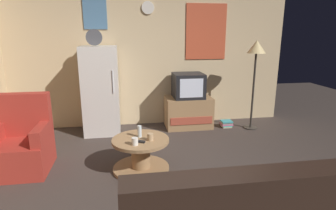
{
  "coord_description": "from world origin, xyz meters",
  "views": [
    {
      "loc": [
        -0.46,
        -2.76,
        1.72
      ],
      "look_at": [
        0.12,
        0.9,
        0.75
      ],
      "focal_mm": 29.78,
      "sensor_mm": 36.0,
      "label": 1
    }
  ],
  "objects_px": {
    "mug_ceramic_tan": "(150,137)",
    "standing_lamp": "(256,54)",
    "mug_ceramic_white": "(135,141)",
    "tv_stand": "(188,112)",
    "remote_control": "(139,141)",
    "crt_tv": "(188,86)",
    "book_stack": "(226,124)",
    "armchair": "(21,144)",
    "wine_glass": "(140,131)",
    "coffee_table": "(141,154)",
    "fridge": "(101,90)"
  },
  "relations": [
    {
      "from": "mug_ceramic_white",
      "to": "armchair",
      "type": "height_order",
      "value": "armchair"
    },
    {
      "from": "tv_stand",
      "to": "crt_tv",
      "type": "xyz_separation_m",
      "value": [
        -0.01,
        -0.0,
        0.5
      ]
    },
    {
      "from": "tv_stand",
      "to": "standing_lamp",
      "type": "bearing_deg",
      "value": -13.2
    },
    {
      "from": "wine_glass",
      "to": "mug_ceramic_tan",
      "type": "bearing_deg",
      "value": -48.72
    },
    {
      "from": "mug_ceramic_tan",
      "to": "standing_lamp",
      "type": "bearing_deg",
      "value": 34.51
    },
    {
      "from": "mug_ceramic_tan",
      "to": "coffee_table",
      "type": "bearing_deg",
      "value": 149.05
    },
    {
      "from": "crt_tv",
      "to": "standing_lamp",
      "type": "height_order",
      "value": "standing_lamp"
    },
    {
      "from": "crt_tv",
      "to": "standing_lamp",
      "type": "relative_size",
      "value": 0.34
    },
    {
      "from": "armchair",
      "to": "coffee_table",
      "type": "bearing_deg",
      "value": -10.03
    },
    {
      "from": "fridge",
      "to": "armchair",
      "type": "distance_m",
      "value": 1.62
    },
    {
      "from": "mug_ceramic_white",
      "to": "book_stack",
      "type": "xyz_separation_m",
      "value": [
        1.76,
        1.62,
        -0.41
      ]
    },
    {
      "from": "crt_tv",
      "to": "armchair",
      "type": "xyz_separation_m",
      "value": [
        -2.47,
        -1.29,
        -0.45
      ]
    },
    {
      "from": "fridge",
      "to": "standing_lamp",
      "type": "distance_m",
      "value": 2.75
    },
    {
      "from": "mug_ceramic_white",
      "to": "armchair",
      "type": "relative_size",
      "value": 0.09
    },
    {
      "from": "tv_stand",
      "to": "mug_ceramic_tan",
      "type": "height_order",
      "value": "tv_stand"
    },
    {
      "from": "fridge",
      "to": "wine_glass",
      "type": "xyz_separation_m",
      "value": [
        0.57,
        -1.45,
        -0.26
      ]
    },
    {
      "from": "standing_lamp",
      "to": "remote_control",
      "type": "relative_size",
      "value": 10.6
    },
    {
      "from": "standing_lamp",
      "to": "mug_ceramic_tan",
      "type": "bearing_deg",
      "value": -145.49
    },
    {
      "from": "crt_tv",
      "to": "standing_lamp",
      "type": "xyz_separation_m",
      "value": [
        1.13,
        -0.26,
        0.57
      ]
    },
    {
      "from": "remote_control",
      "to": "book_stack",
      "type": "bearing_deg",
      "value": 71.05
    },
    {
      "from": "wine_glass",
      "to": "crt_tv",
      "type": "bearing_deg",
      "value": 56.73
    },
    {
      "from": "tv_stand",
      "to": "crt_tv",
      "type": "distance_m",
      "value": 0.5
    },
    {
      "from": "mug_ceramic_white",
      "to": "crt_tv",
      "type": "bearing_deg",
      "value": 58.99
    },
    {
      "from": "coffee_table",
      "to": "standing_lamp",
      "type": "bearing_deg",
      "value": 31.61
    },
    {
      "from": "mug_ceramic_white",
      "to": "coffee_table",
      "type": "bearing_deg",
      "value": 67.55
    },
    {
      "from": "crt_tv",
      "to": "mug_ceramic_tan",
      "type": "distance_m",
      "value": 1.86
    },
    {
      "from": "wine_glass",
      "to": "remote_control",
      "type": "relative_size",
      "value": 1.0
    },
    {
      "from": "crt_tv",
      "to": "remote_control",
      "type": "bearing_deg",
      "value": -120.87
    },
    {
      "from": "mug_ceramic_white",
      "to": "armchair",
      "type": "distance_m",
      "value": 1.5
    },
    {
      "from": "tv_stand",
      "to": "mug_ceramic_tan",
      "type": "bearing_deg",
      "value": -117.93
    },
    {
      "from": "wine_glass",
      "to": "tv_stand",
      "type": "bearing_deg",
      "value": 56.47
    },
    {
      "from": "standing_lamp",
      "to": "mug_ceramic_white",
      "type": "bearing_deg",
      "value": -145.82
    },
    {
      "from": "wine_glass",
      "to": "mug_ceramic_white",
      "type": "relative_size",
      "value": 1.67
    },
    {
      "from": "coffee_table",
      "to": "book_stack",
      "type": "height_order",
      "value": "coffee_table"
    },
    {
      "from": "crt_tv",
      "to": "armchair",
      "type": "distance_m",
      "value": 2.82
    },
    {
      "from": "crt_tv",
      "to": "book_stack",
      "type": "relative_size",
      "value": 2.57
    },
    {
      "from": "crt_tv",
      "to": "wine_glass",
      "type": "bearing_deg",
      "value": -123.27
    },
    {
      "from": "tv_stand",
      "to": "standing_lamp",
      "type": "relative_size",
      "value": 0.53
    },
    {
      "from": "fridge",
      "to": "coffee_table",
      "type": "bearing_deg",
      "value": -69.38
    },
    {
      "from": "fridge",
      "to": "crt_tv",
      "type": "distance_m",
      "value": 1.54
    },
    {
      "from": "fridge",
      "to": "crt_tv",
      "type": "height_order",
      "value": "fridge"
    },
    {
      "from": "coffee_table",
      "to": "book_stack",
      "type": "xyz_separation_m",
      "value": [
        1.69,
        1.43,
        -0.15
      ]
    },
    {
      "from": "crt_tv",
      "to": "mug_ceramic_tan",
      "type": "bearing_deg",
      "value": -117.66
    },
    {
      "from": "remote_control",
      "to": "mug_ceramic_tan",
      "type": "bearing_deg",
      "value": 43.13
    },
    {
      "from": "armchair",
      "to": "standing_lamp",
      "type": "bearing_deg",
      "value": 15.95
    },
    {
      "from": "standing_lamp",
      "to": "tv_stand",
      "type": "bearing_deg",
      "value": 166.8
    },
    {
      "from": "standing_lamp",
      "to": "mug_ceramic_white",
      "type": "xyz_separation_m",
      "value": [
        -2.18,
        -1.48,
        -0.89
      ]
    },
    {
      "from": "mug_ceramic_white",
      "to": "tv_stand",
      "type": "bearing_deg",
      "value": 58.75
    },
    {
      "from": "tv_stand",
      "to": "book_stack",
      "type": "xyz_separation_m",
      "value": [
        0.71,
        -0.13,
        -0.22
      ]
    },
    {
      "from": "armchair",
      "to": "wine_glass",
      "type": "bearing_deg",
      "value": -7.47
    }
  ]
}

